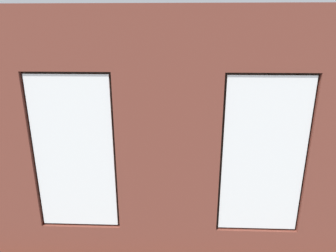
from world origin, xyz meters
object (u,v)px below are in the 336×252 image
(remote_black, at_px, (152,149))
(tv_flatscreen, at_px, (47,132))
(potted_plant_corner_near_left, at_px, (265,110))
(potted_plant_by_left_couch, at_px, (254,142))
(coffee_table, at_px, (159,154))
(cup_ceramic, at_px, (174,147))
(potted_plant_foreground_right, at_px, (89,113))
(papasan_chair, at_px, (180,126))
(potted_plant_beside_window_right, at_px, (32,196))
(couch_by_window, at_px, (170,214))
(couch_left, at_px, (289,163))
(remote_silver, at_px, (163,153))
(table_plant_small, at_px, (142,148))
(potted_plant_mid_room_small, at_px, (210,144))
(potted_plant_near_tv, at_px, (54,158))
(media_console, at_px, (50,157))
(candle_jar, at_px, (159,149))

(remote_black, height_order, tv_flatscreen, tv_flatscreen)
(potted_plant_corner_near_left, bearing_deg, potted_plant_by_left_couch, 64.83)
(coffee_table, bearing_deg, cup_ceramic, -159.73)
(potted_plant_foreground_right, bearing_deg, remote_black, 134.39)
(papasan_chair, relative_size, potted_plant_beside_window_right, 1.12)
(remote_black, distance_m, papasan_chair, 1.98)
(couch_by_window, distance_m, cup_ceramic, 2.40)
(couch_left, xyz_separation_m, cup_ceramic, (2.51, -0.41, 0.17))
(coffee_table, height_order, remote_silver, remote_silver)
(remote_silver, bearing_deg, couch_left, -24.33)
(potted_plant_corner_near_left, height_order, potted_plant_by_left_couch, potted_plant_corner_near_left)
(table_plant_small, distance_m, potted_plant_mid_room_small, 1.82)
(couch_by_window, xyz_separation_m, potted_plant_by_left_couch, (-2.13, -3.45, -0.07))
(cup_ceramic, bearing_deg, remote_silver, 43.33)
(couch_by_window, bearing_deg, papasan_chair, -92.10)
(potted_plant_beside_window_right, relative_size, potted_plant_by_left_couch, 2.50)
(couch_left, xyz_separation_m, coffee_table, (2.87, -0.28, 0.07))
(papasan_chair, xyz_separation_m, potted_plant_near_tv, (2.52, 2.92, 0.23))
(media_console, height_order, potted_plant_beside_window_right, potted_plant_beside_window_right)
(cup_ceramic, height_order, candle_jar, candle_jar)
(couch_by_window, height_order, candle_jar, couch_by_window)
(cup_ceramic, relative_size, table_plant_small, 0.45)
(table_plant_small, bearing_deg, potted_plant_near_tv, 27.24)
(media_console, xyz_separation_m, potted_plant_by_left_couch, (-5.04, -1.17, 0.01))
(remote_black, relative_size, potted_plant_foreground_right, 0.13)
(remote_silver, xyz_separation_m, papasan_chair, (-0.39, -2.07, -0.02))
(potted_plant_mid_room_small, distance_m, potted_plant_corner_near_left, 2.43)
(couch_by_window, relative_size, media_console, 1.77)
(couch_by_window, bearing_deg, potted_plant_corner_near_left, -120.21)
(potted_plant_by_left_couch, bearing_deg, media_console, 13.02)
(papasan_chair, height_order, potted_plant_mid_room_small, papasan_chair)
(couch_by_window, relative_size, tv_flatscreen, 1.80)
(potted_plant_near_tv, height_order, potted_plant_corner_near_left, potted_plant_corner_near_left)
(media_console, relative_size, papasan_chair, 0.93)
(media_console, height_order, potted_plant_by_left_couch, media_console)
(coffee_table, xyz_separation_m, table_plant_small, (0.38, 0.11, 0.17))
(potted_plant_near_tv, distance_m, potted_plant_corner_near_left, 6.00)
(media_console, height_order, tv_flatscreen, tv_flatscreen)
(potted_plant_beside_window_right, bearing_deg, potted_plant_near_tv, -81.11)
(table_plant_small, xyz_separation_m, media_console, (2.20, -0.12, -0.31))
(remote_black, bearing_deg, couch_by_window, 10.57)
(potted_plant_corner_near_left, distance_m, potted_plant_by_left_couch, 1.37)
(potted_plant_beside_window_right, distance_m, potted_plant_foreground_right, 4.63)
(media_console, bearing_deg, couch_by_window, 141.96)
(couch_left, distance_m, potted_plant_by_left_couch, 1.52)
(remote_silver, distance_m, potted_plant_foreground_right, 3.35)
(potted_plant_corner_near_left, bearing_deg, tv_flatscreen, 22.32)
(table_plant_small, relative_size, potted_plant_corner_near_left, 0.15)
(potted_plant_corner_near_left, bearing_deg, couch_by_window, 59.79)
(candle_jar, bearing_deg, tv_flatscreen, -0.35)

